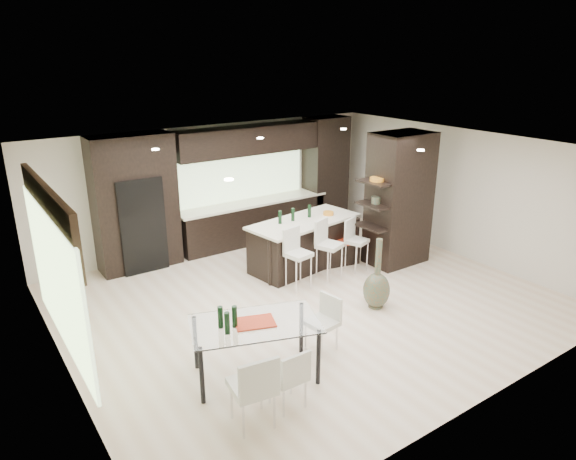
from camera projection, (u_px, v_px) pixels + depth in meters
ground at (307, 300)px, 9.13m from camera, size 8.00×8.00×0.00m
back_wall at (214, 186)px, 11.40m from camera, size 8.00×0.02×2.70m
left_wall at (57, 287)px, 6.54m from camera, size 0.02×7.00×2.70m
right_wall at (460, 193)px, 10.82m from camera, size 0.02×7.00×2.70m
ceiling at (309, 149)px, 8.23m from camera, size 8.00×7.00×0.02m
window_left at (57, 281)px, 6.72m from camera, size 0.04×3.20×1.90m
window_back at (238, 174)px, 11.62m from camera, size 3.40×0.04×1.20m
stone_accent at (49, 215)px, 6.43m from camera, size 0.08×3.00×0.80m
ceiling_spots at (300, 148)px, 8.43m from camera, size 4.00×3.00×0.02m
back_cabinetry at (241, 186)px, 11.41m from camera, size 6.80×0.68×2.70m
refrigerator at (138, 223)px, 10.22m from camera, size 0.90×0.68×1.90m
partition_column at (399, 199)px, 10.38m from camera, size 1.20×0.80×2.70m
kitchen_island at (304, 243)px, 10.45m from camera, size 2.48×1.35×0.98m
stool_left at (298, 265)px, 9.44m from camera, size 0.48×0.48×0.93m
stool_mid at (329, 256)px, 9.82m from camera, size 0.54×0.54×0.96m
stool_right at (357, 250)px, 10.24m from camera, size 0.48×0.48×0.86m
bench at (323, 252)px, 10.56m from camera, size 1.51×0.82×0.55m
floor_vase at (377, 274)px, 8.69m from camera, size 0.50×0.50×1.25m
dining_table at (255, 350)px, 6.89m from camera, size 1.90×1.45×0.81m
chair_near at (287, 379)px, 6.31m from camera, size 0.42×0.42×0.76m
chair_far at (252, 391)px, 5.97m from camera, size 0.56×0.56×0.91m
chair_end at (322, 327)px, 7.50m from camera, size 0.47×0.47×0.77m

